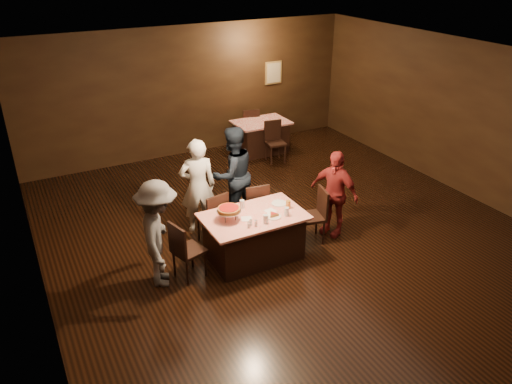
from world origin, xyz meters
TOP-DOWN VIEW (x-y plane):
  - room at (0.00, 0.01)m, footprint 10.00×10.04m
  - main_table at (-0.87, 0.19)m, footprint 1.60×1.00m
  - back_table at (1.44, 4.20)m, footprint 1.30×0.90m
  - chair_far_left at (-1.27, 0.94)m, footprint 0.49×0.49m
  - chair_far_right at (-0.47, 0.94)m, footprint 0.47×0.47m
  - chair_end_left at (-1.97, 0.19)m, footprint 0.51×0.51m
  - chair_end_right at (0.23, 0.19)m, footprint 0.50×0.50m
  - chair_back_near at (1.44, 3.50)m, footprint 0.47×0.47m
  - chair_back_far at (1.44, 4.80)m, footprint 0.51×0.51m
  - diner_white_jacket at (-1.32, 1.40)m, footprint 0.70×0.54m
  - diner_navy_hoodie at (-0.60, 1.51)m, footprint 0.96×0.80m
  - diner_grey_knit at (-2.39, 0.25)m, footprint 0.93×1.21m
  - diner_red_shirt at (0.70, 0.24)m, footprint 0.70×0.98m
  - pizza_stand at (-1.27, 0.24)m, footprint 0.38×0.38m
  - plate_with_slice at (-0.62, 0.01)m, footprint 0.25×0.25m
  - plate_empty at (-0.32, 0.34)m, footprint 0.25×0.25m
  - glass_front_left at (-0.82, -0.11)m, footprint 0.08×0.08m
  - glass_front_right at (-0.42, -0.06)m, footprint 0.08×0.08m
  - glass_amber at (-0.27, 0.14)m, footprint 0.08×0.08m
  - glass_back at (-0.92, 0.49)m, footprint 0.08×0.08m
  - condiments at (-1.05, -0.09)m, footprint 0.17×0.10m
  - napkin_center at (-0.57, 0.19)m, footprint 0.19×0.19m
  - napkin_left at (-1.02, 0.14)m, footprint 0.21×0.21m

SIDE VIEW (x-z plane):
  - main_table at x=-0.87m, z-range 0.00..0.77m
  - back_table at x=1.44m, z-range 0.00..0.77m
  - chair_far_left at x=-1.27m, z-range 0.00..0.95m
  - chair_far_right at x=-0.47m, z-range 0.00..0.95m
  - chair_end_left at x=-1.97m, z-range 0.00..0.95m
  - chair_end_right at x=0.23m, z-range 0.00..0.95m
  - chair_back_near at x=1.44m, z-range 0.00..0.95m
  - chair_back_far at x=1.44m, z-range 0.00..0.95m
  - diner_red_shirt at x=0.70m, z-range 0.00..1.54m
  - napkin_center at x=-0.57m, z-range 0.77..0.78m
  - napkin_left at x=-1.02m, z-range 0.77..0.78m
  - plate_empty at x=-0.32m, z-range 0.77..0.78m
  - plate_with_slice at x=-0.62m, z-range 0.76..0.83m
  - condiments at x=-1.05m, z-range 0.77..0.87m
  - diner_grey_knit at x=-2.39m, z-range 0.00..1.66m
  - glass_front_left at x=-0.82m, z-range 0.77..0.91m
  - glass_front_right at x=-0.42m, z-range 0.77..0.91m
  - glass_amber at x=-0.27m, z-range 0.77..0.91m
  - glass_back at x=-0.92m, z-range 0.77..0.91m
  - diner_white_jacket at x=-1.32m, z-range 0.00..1.72m
  - diner_navy_hoodie at x=-0.60m, z-range 0.00..1.78m
  - pizza_stand at x=-1.27m, z-range 0.84..1.06m
  - room at x=0.00m, z-range 0.63..3.65m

